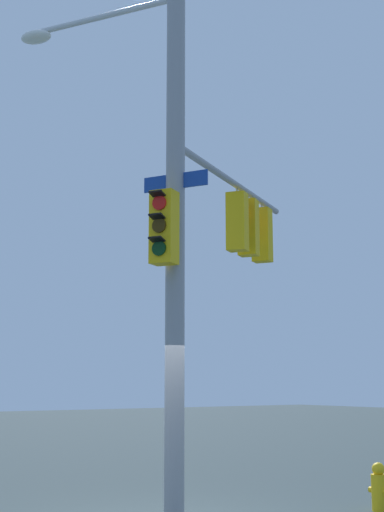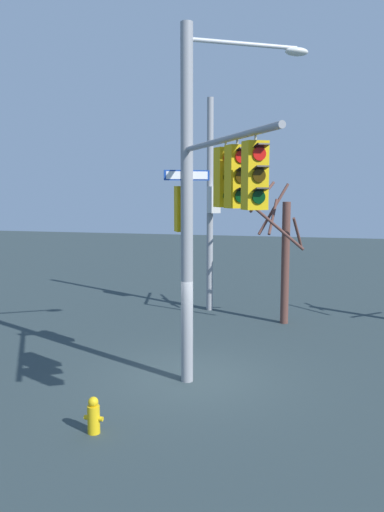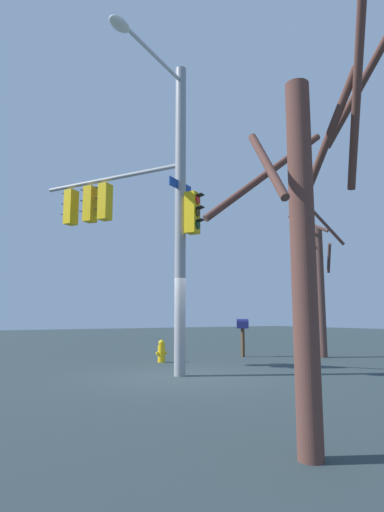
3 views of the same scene
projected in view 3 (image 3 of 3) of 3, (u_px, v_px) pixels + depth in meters
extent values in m
plane|color=#2D3B3E|center=(184.00, 377.00, 10.49)|extent=(80.00, 80.00, 0.00)
cylinder|color=gray|center=(180.00, 214.00, 11.27)|extent=(0.29, 0.29, 8.45)
cylinder|color=silver|center=(154.00, 54.00, 10.61)|extent=(2.44, 1.49, 0.10)
ellipsoid|color=silver|center=(119.00, 24.00, 9.39)|extent=(0.70, 0.61, 0.20)
cylinder|color=gray|center=(110.00, 179.00, 12.62)|extent=(2.60, 4.31, 0.12)
cube|color=gold|center=(105.00, 202.00, 12.59)|extent=(0.47, 0.45, 1.10)
cylinder|color=red|center=(101.00, 192.00, 12.70)|extent=(0.20, 0.15, 0.22)
cube|color=black|center=(99.00, 188.00, 12.75)|extent=(0.26, 0.25, 0.06)
cylinder|color=#352504|center=(101.00, 203.00, 12.66)|extent=(0.20, 0.15, 0.22)
cube|color=black|center=(99.00, 199.00, 12.70)|extent=(0.26, 0.25, 0.06)
cylinder|color=black|center=(100.00, 214.00, 12.61)|extent=(0.20, 0.15, 0.22)
cube|color=black|center=(98.00, 210.00, 12.65)|extent=(0.26, 0.25, 0.06)
cylinder|color=gray|center=(106.00, 182.00, 12.68)|extent=(0.04, 0.04, 0.15)
cube|color=gold|center=(90.00, 204.00, 12.86)|extent=(0.47, 0.45, 1.10)
cylinder|color=red|center=(86.00, 194.00, 12.98)|extent=(0.20, 0.15, 0.22)
cube|color=black|center=(84.00, 191.00, 13.02)|extent=(0.26, 0.25, 0.06)
cylinder|color=#352504|center=(86.00, 205.00, 12.93)|extent=(0.20, 0.15, 0.22)
cube|color=black|center=(84.00, 201.00, 12.98)|extent=(0.26, 0.25, 0.06)
cylinder|color=black|center=(85.00, 216.00, 12.88)|extent=(0.20, 0.15, 0.22)
cube|color=black|center=(84.00, 212.00, 12.93)|extent=(0.26, 0.25, 0.06)
cylinder|color=gray|center=(91.00, 185.00, 12.95)|extent=(0.04, 0.04, 0.15)
cube|color=gold|center=(71.00, 208.00, 13.23)|extent=(0.46, 0.44, 1.10)
cylinder|color=red|center=(68.00, 198.00, 13.36)|extent=(0.20, 0.14, 0.22)
cube|color=black|center=(66.00, 194.00, 13.41)|extent=(0.26, 0.24, 0.06)
cylinder|color=#352504|center=(67.00, 208.00, 13.31)|extent=(0.20, 0.14, 0.22)
cube|color=black|center=(66.00, 205.00, 13.36)|extent=(0.26, 0.24, 0.06)
cylinder|color=black|center=(67.00, 219.00, 13.26)|extent=(0.20, 0.14, 0.22)
cube|color=black|center=(65.00, 215.00, 13.31)|extent=(0.26, 0.24, 0.06)
cylinder|color=gray|center=(72.00, 188.00, 13.32)|extent=(0.04, 0.04, 0.15)
cube|color=gold|center=(192.00, 213.00, 11.09)|extent=(0.46, 0.44, 1.10)
cylinder|color=red|center=(198.00, 200.00, 11.07)|extent=(0.20, 0.14, 0.22)
cube|color=black|center=(200.00, 195.00, 11.05)|extent=(0.26, 0.25, 0.06)
cylinder|color=#352504|center=(198.00, 212.00, 11.02)|extent=(0.20, 0.14, 0.22)
cube|color=black|center=(200.00, 208.00, 11.00)|extent=(0.26, 0.25, 0.06)
cylinder|color=black|center=(198.00, 225.00, 10.97)|extent=(0.20, 0.14, 0.22)
cube|color=black|center=(200.00, 220.00, 10.95)|extent=(0.26, 0.25, 0.06)
cube|color=navy|center=(180.00, 186.00, 11.38)|extent=(0.98, 0.55, 0.24)
cube|color=white|center=(180.00, 186.00, 11.39)|extent=(0.88, 0.49, 0.18)
cylinder|color=yellow|center=(161.00, 354.00, 13.88)|extent=(0.24, 0.24, 0.55)
sphere|color=yellow|center=(162.00, 343.00, 13.93)|extent=(0.20, 0.20, 0.20)
cylinder|color=yellow|center=(158.00, 353.00, 13.81)|extent=(0.10, 0.09, 0.09)
cylinder|color=yellow|center=(165.00, 353.00, 13.96)|extent=(0.10, 0.09, 0.09)
cube|color=#4C3823|center=(243.00, 343.00, 15.80)|extent=(0.10, 0.10, 1.05)
cube|color=navy|center=(243.00, 325.00, 15.89)|extent=(0.50, 0.45, 0.24)
cylinder|color=navy|center=(242.00, 322.00, 15.91)|extent=(0.50, 0.45, 0.24)
cylinder|color=brown|center=(320.00, 292.00, 15.83)|extent=(0.33, 0.33, 4.83)
cylinder|color=brown|center=(327.00, 227.00, 15.54)|extent=(1.38, 0.49, 1.36)
cylinder|color=brown|center=(309.00, 254.00, 16.59)|extent=(1.25, 0.37, 1.03)
cylinder|color=brown|center=(329.00, 258.00, 15.94)|extent=(0.66, 0.70, 1.06)
cylinder|color=brown|center=(308.00, 230.00, 16.36)|extent=(0.80, 0.52, 1.09)
cylinder|color=brown|center=(308.00, 223.00, 15.63)|extent=(0.55, 1.57, 0.90)
cylinder|color=brown|center=(303.00, 261.00, 4.72)|extent=(0.28, 0.28, 4.27)
cylinder|color=brown|center=(364.00, 80.00, 5.24)|extent=(0.71, 1.80, 1.08)
cylinder|color=brown|center=(267.00, 164.00, 4.77)|extent=(0.36, 0.89, 1.07)
cylinder|color=brown|center=(265.00, 175.00, 5.72)|extent=(1.76, 0.52, 1.42)
cylinder|color=brown|center=(356.00, 99.00, 4.85)|extent=(1.03, 1.09, 1.81)
cylinder|color=brown|center=(331.00, 132.00, 5.12)|extent=(0.27, 1.03, 1.22)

